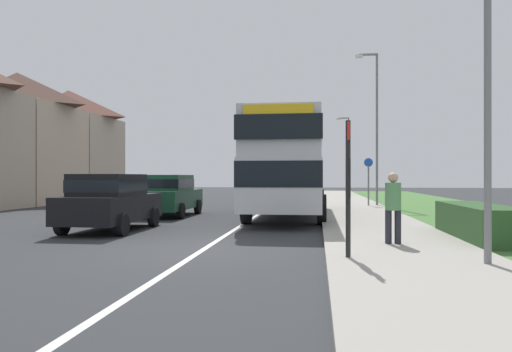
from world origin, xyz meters
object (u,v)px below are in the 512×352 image
parked_car_black (110,200)px  street_lamp_near (481,23)px  cycle_route_sign (368,180)px  street_lamp_mid (375,120)px  double_decker_bus (289,162)px  pedestrian_at_stop (393,204)px  parked_car_dark_green (169,193)px  street_lamp_far (347,150)px  bus_stop_sign (348,179)px

parked_car_black → street_lamp_near: bearing=-28.7°
cycle_route_sign → street_lamp_mid: 3.14m
parked_car_black → street_lamp_mid: (8.93, 11.87, 3.61)m
parked_car_black → cycle_route_sign: cycle_route_sign is taller
double_decker_bus → pedestrian_at_stop: double_decker_bus is taller
parked_car_dark_green → pedestrian_at_stop: (7.54, -7.81, 0.07)m
pedestrian_at_stop → double_decker_bus: bearing=109.0°
pedestrian_at_stop → street_lamp_mid: street_lamp_mid is taller
parked_car_dark_green → street_lamp_mid: street_lamp_mid is taller
double_decker_bus → street_lamp_far: (3.81, 25.37, 1.88)m
street_lamp_near → street_lamp_far: size_ratio=1.04×
cycle_route_sign → bus_stop_sign: bearing=-97.2°
double_decker_bus → pedestrian_at_stop: (2.74, -7.95, -1.17)m
street_lamp_mid → double_decker_bus: bearing=-122.0°
pedestrian_at_stop → street_lamp_near: 4.04m
pedestrian_at_stop → street_lamp_far: size_ratio=0.24×
parked_car_black → pedestrian_at_stop: size_ratio=2.36×
street_lamp_far → street_lamp_mid: bearing=-89.3°
double_decker_bus → parked_car_dark_green: size_ratio=2.50×
pedestrian_at_stop → street_lamp_far: street_lamp_far is taller
parked_car_black → bus_stop_sign: bus_stop_sign is taller
pedestrian_at_stop → cycle_route_sign: (0.94, 14.01, 0.45)m
double_decker_bus → parked_car_black: (-4.87, -5.40, -1.24)m
double_decker_bus → street_lamp_far: size_ratio=1.49×
parked_car_black → street_lamp_near: (8.72, -4.77, 3.26)m
pedestrian_at_stop → street_lamp_mid: size_ratio=0.21×
parked_car_black → parked_car_dark_green: parked_car_black is taller
parked_car_black → street_lamp_mid: bearing=53.1°
double_decker_bus → bus_stop_sign: (1.66, -9.82, -0.60)m
street_lamp_mid → street_lamp_far: (-0.24, 18.90, -0.50)m
double_decker_bus → cycle_route_sign: 7.13m
parked_car_dark_green → street_lamp_near: 13.64m
parked_car_dark_green → pedestrian_at_stop: size_ratio=2.48×
street_lamp_near → cycle_route_sign: bearing=90.6°
bus_stop_sign → street_lamp_mid: size_ratio=0.33×
double_decker_bus → street_lamp_mid: 8.00m
parked_car_dark_green → cycle_route_sign: (8.48, 6.19, 0.52)m
street_lamp_mid → street_lamp_far: street_lamp_mid is taller
bus_stop_sign → street_lamp_mid: bearing=81.7°
pedestrian_at_stop → street_lamp_mid: bearing=84.8°
double_decker_bus → parked_car_dark_green: (-4.80, -0.13, -1.24)m
parked_car_dark_green → cycle_route_sign: cycle_route_sign is taller
cycle_route_sign → street_lamp_far: size_ratio=0.36×
pedestrian_at_stop → bus_stop_sign: (-1.08, -1.87, 0.56)m
parked_car_dark_green → cycle_route_sign: bearing=36.2°
parked_car_dark_green → bus_stop_sign: size_ratio=1.59×
cycle_route_sign → street_lamp_mid: size_ratio=0.32×
cycle_route_sign → street_lamp_near: size_ratio=0.35×
parked_car_black → cycle_route_sign: (8.55, 11.46, 0.52)m
pedestrian_at_stop → bus_stop_sign: size_ratio=0.64×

